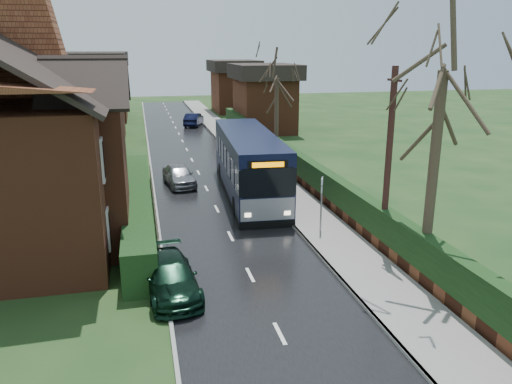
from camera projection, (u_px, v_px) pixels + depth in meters
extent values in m
plane|color=#344E21|center=(239.00, 254.00, 20.12)|extent=(140.00, 140.00, 0.00)
cube|color=black|center=(206.00, 189.00, 29.47)|extent=(6.00, 100.00, 0.02)
cube|color=slate|center=(276.00, 183.00, 30.38)|extent=(2.50, 100.00, 0.14)
cube|color=gray|center=(257.00, 184.00, 30.12)|extent=(0.12, 100.00, 0.14)
cube|color=gray|center=(154.00, 191.00, 28.80)|extent=(0.12, 100.00, 0.10)
cube|color=black|center=(138.00, 205.00, 23.73)|extent=(1.20, 16.00, 1.60)
cube|color=brown|center=(300.00, 178.00, 30.66)|extent=(0.30, 50.00, 0.60)
cube|color=black|center=(300.00, 164.00, 30.41)|extent=(0.60, 50.00, 1.20)
cube|color=brown|center=(17.00, 166.00, 22.00)|extent=(8.00, 14.00, 6.00)
cube|color=brown|center=(94.00, 178.00, 19.96)|extent=(2.50, 4.00, 6.00)
cube|color=brown|center=(40.00, 22.00, 24.24)|extent=(0.90, 1.40, 2.20)
cube|color=silver|center=(109.00, 227.00, 18.60)|extent=(0.08, 1.20, 1.60)
cube|color=black|center=(110.00, 226.00, 18.60)|extent=(0.03, 0.95, 1.35)
cube|color=silver|center=(103.00, 158.00, 17.87)|extent=(0.08, 1.20, 1.60)
cube|color=black|center=(104.00, 158.00, 17.88)|extent=(0.03, 0.95, 1.35)
cube|color=silver|center=(113.00, 197.00, 22.34)|extent=(0.08, 1.20, 1.60)
cube|color=black|center=(114.00, 197.00, 22.35)|extent=(0.03, 0.95, 1.35)
cube|color=silver|center=(109.00, 139.00, 21.62)|extent=(0.08, 1.20, 1.60)
cube|color=black|center=(109.00, 139.00, 21.62)|extent=(0.03, 0.95, 1.35)
cube|color=silver|center=(117.00, 175.00, 26.08)|extent=(0.08, 1.20, 1.60)
cube|color=black|center=(117.00, 175.00, 26.09)|extent=(0.03, 0.95, 1.35)
cube|color=silver|center=(113.00, 126.00, 25.36)|extent=(0.08, 1.20, 1.60)
cube|color=black|center=(113.00, 126.00, 25.36)|extent=(0.03, 0.95, 1.35)
cube|color=silver|center=(118.00, 165.00, 28.42)|extent=(0.08, 1.20, 1.60)
cube|color=black|center=(119.00, 165.00, 28.43)|extent=(0.03, 0.95, 1.35)
cube|color=silver|center=(115.00, 119.00, 27.70)|extent=(0.08, 1.20, 1.60)
cube|color=black|center=(115.00, 119.00, 27.70)|extent=(0.03, 0.95, 1.35)
cube|color=black|center=(249.00, 178.00, 28.11)|extent=(3.35, 11.67, 1.19)
cube|color=black|center=(249.00, 156.00, 27.77)|extent=(3.37, 11.67, 1.26)
cube|color=black|center=(249.00, 139.00, 27.50)|extent=(3.35, 11.67, 0.69)
cube|color=black|center=(249.00, 191.00, 28.33)|extent=(3.35, 11.67, 0.37)
cube|color=gray|center=(268.00, 209.00, 22.70)|extent=(2.52, 0.28, 1.05)
cube|color=black|center=(268.00, 183.00, 22.32)|extent=(2.36, 0.23, 1.36)
cube|color=black|center=(268.00, 165.00, 22.09)|extent=(1.84, 0.20, 0.37)
cube|color=#FF8C00|center=(268.00, 165.00, 22.05)|extent=(1.44, 0.13, 0.23)
cube|color=black|center=(267.00, 224.00, 22.89)|extent=(2.57, 0.30, 0.31)
cube|color=#FFF2CC|center=(248.00, 215.00, 22.56)|extent=(0.30, 0.07, 0.19)
cube|color=#FFF2CC|center=(287.00, 213.00, 22.85)|extent=(0.30, 0.07, 0.19)
cylinder|color=black|center=(236.00, 206.00, 24.56)|extent=(0.36, 1.02, 1.01)
cylinder|color=black|center=(283.00, 204.00, 24.93)|extent=(0.36, 1.02, 1.01)
cylinder|color=black|center=(221.00, 171.00, 31.55)|extent=(0.36, 1.02, 1.01)
cylinder|color=black|center=(258.00, 170.00, 31.92)|extent=(0.36, 1.02, 1.01)
imported|color=#A0A0A4|center=(179.00, 175.00, 29.97)|extent=(2.07, 3.97, 1.29)
imported|color=black|center=(171.00, 277.00, 16.79)|extent=(2.03, 4.22, 1.18)
imported|color=black|center=(194.00, 119.00, 52.95)|extent=(2.60, 4.41, 1.37)
cylinder|color=slate|center=(321.00, 206.00, 22.03)|extent=(0.07, 0.07, 2.62)
cube|color=white|center=(322.00, 181.00, 21.72)|extent=(0.22, 0.38, 0.30)
cube|color=white|center=(322.00, 189.00, 21.82)|extent=(0.19, 0.34, 0.26)
cylinder|color=black|center=(388.00, 163.00, 19.51)|extent=(0.25, 0.25, 7.38)
cube|color=black|center=(395.00, 80.00, 18.63)|extent=(0.11, 0.95, 0.08)
cylinder|color=#3C3023|center=(432.00, 181.00, 16.97)|extent=(0.35, 0.35, 7.33)
cylinder|color=#372920|center=(276.00, 120.00, 35.89)|extent=(0.32, 0.32, 5.96)
cylinder|color=#33281E|center=(42.00, 114.00, 33.75)|extent=(0.34, 0.34, 7.35)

